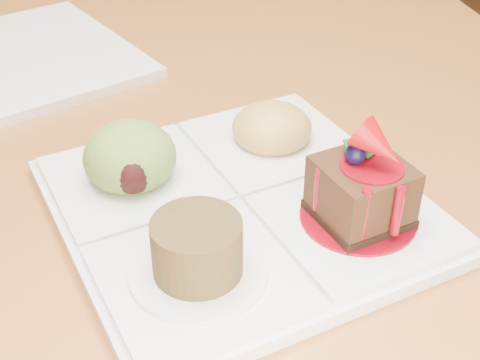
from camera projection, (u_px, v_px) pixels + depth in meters
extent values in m
plane|color=brown|center=(158.00, 355.00, 1.40)|extent=(6.00, 6.00, 0.00)
cube|color=#9C5328|center=(123.00, 23.00, 0.98)|extent=(1.00, 1.80, 0.04)
cylinder|color=#9C5328|center=(267.00, 28.00, 1.95)|extent=(0.06, 0.06, 0.71)
cylinder|color=black|center=(456.00, 346.00, 1.17)|extent=(0.03, 0.03, 0.38)
cylinder|color=black|center=(405.00, 231.00, 1.44)|extent=(0.03, 0.03, 0.38)
cube|color=silver|center=(240.00, 208.00, 0.57)|extent=(0.36, 0.36, 0.01)
cube|color=silver|center=(358.00, 222.00, 0.54)|extent=(0.17, 0.17, 0.01)
cube|color=silver|center=(198.00, 277.00, 0.49)|extent=(0.17, 0.17, 0.01)
cube|color=silver|center=(132.00, 179.00, 0.59)|extent=(0.17, 0.17, 0.01)
cube|color=silver|center=(271.00, 141.00, 0.64)|extent=(0.17, 0.17, 0.01)
cylinder|color=#6F040E|center=(358.00, 218.00, 0.54)|extent=(0.09, 0.09, 0.00)
cube|color=black|center=(358.00, 214.00, 0.53)|extent=(0.08, 0.08, 0.01)
cube|color=#32190D|center=(362.00, 188.00, 0.52)|extent=(0.08, 0.08, 0.04)
cylinder|color=#6F040E|center=(365.00, 165.00, 0.51)|extent=(0.05, 0.05, 0.00)
sphere|color=black|center=(355.00, 154.00, 0.51)|extent=(0.02, 0.02, 0.02)
cone|color=#95090C|center=(380.00, 146.00, 0.49)|extent=(0.05, 0.05, 0.04)
cube|color=#114615|center=(363.00, 148.00, 0.52)|extent=(0.02, 0.02, 0.01)
cube|color=#114615|center=(353.00, 148.00, 0.52)|extent=(0.01, 0.02, 0.01)
cylinder|color=#6F040E|center=(363.00, 216.00, 0.49)|extent=(0.01, 0.01, 0.05)
cylinder|color=#6F040E|center=(398.00, 211.00, 0.50)|extent=(0.01, 0.01, 0.04)
cylinder|color=#6F040E|center=(319.00, 188.00, 0.52)|extent=(0.01, 0.01, 0.04)
cylinder|color=silver|center=(198.00, 272.00, 0.48)|extent=(0.10, 0.10, 0.00)
cylinder|color=#4D2A16|center=(197.00, 247.00, 0.47)|extent=(0.07, 0.07, 0.04)
cylinder|color=#43210E|center=(196.00, 230.00, 0.46)|extent=(0.05, 0.05, 0.00)
ellipsoid|color=olive|center=(130.00, 157.00, 0.58)|extent=(0.08, 0.08, 0.06)
ellipsoid|color=black|center=(132.00, 174.00, 0.55)|extent=(0.04, 0.03, 0.04)
ellipsoid|color=gold|center=(272.00, 128.00, 0.63)|extent=(0.08, 0.08, 0.05)
cube|color=#B86B0D|center=(287.00, 119.00, 0.64)|extent=(0.02, 0.02, 0.02)
cube|color=#4D6B17|center=(275.00, 118.00, 0.64)|extent=(0.02, 0.02, 0.02)
cube|color=#B86B0D|center=(264.00, 117.00, 0.64)|extent=(0.02, 0.02, 0.02)
cube|color=#4D6B17|center=(254.00, 123.00, 0.64)|extent=(0.02, 0.02, 0.02)
cube|color=#B86B0D|center=(259.00, 127.00, 0.63)|extent=(0.02, 0.02, 0.02)
cube|color=#4D6B17|center=(269.00, 131.00, 0.62)|extent=(0.02, 0.02, 0.02)
cube|color=#B86B0D|center=(282.00, 135.00, 0.62)|extent=(0.02, 0.02, 0.02)
cube|color=#4D6B17|center=(289.00, 126.00, 0.63)|extent=(0.02, 0.02, 0.02)
cube|color=silver|center=(9.00, 62.00, 0.81)|extent=(0.37, 0.37, 0.01)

